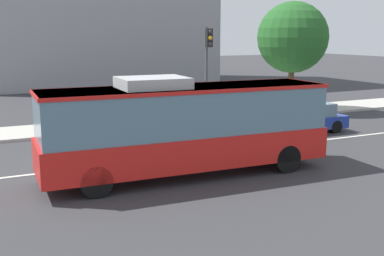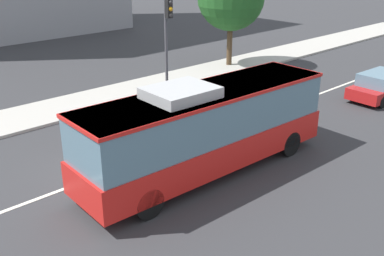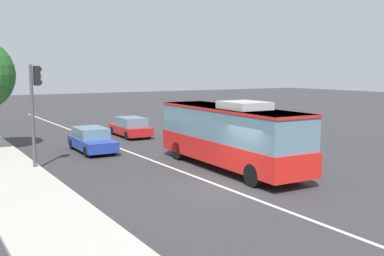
{
  "view_description": "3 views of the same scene",
  "coord_description": "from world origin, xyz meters",
  "px_view_note": "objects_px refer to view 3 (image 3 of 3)",
  "views": [
    {
      "loc": [
        -3.82,
        -16.94,
        4.84
      ],
      "look_at": [
        2.86,
        -2.77,
        1.75
      ],
      "focal_mm": 44.61,
      "sensor_mm": 36.0,
      "label": 1
    },
    {
      "loc": [
        -7.46,
        -12.81,
        7.73
      ],
      "look_at": [
        2.34,
        -2.1,
        1.79
      ],
      "focal_mm": 41.88,
      "sensor_mm": 36.0,
      "label": 2
    },
    {
      "loc": [
        -15.2,
        10.91,
        4.92
      ],
      "look_at": [
        4.69,
        -1.27,
        1.95
      ],
      "focal_mm": 42.53,
      "sensor_mm": 36.0,
      "label": 3
    }
  ],
  "objects_px": {
    "transit_bus": "(230,133)",
    "traffic_light_near_corner": "(35,98)",
    "sedan_red": "(130,127)",
    "sedan_blue": "(92,140)"
  },
  "relations": [
    {
      "from": "transit_bus",
      "to": "sedan_blue",
      "type": "distance_m",
      "value": 9.43
    },
    {
      "from": "transit_bus",
      "to": "sedan_red",
      "type": "height_order",
      "value": "transit_bus"
    },
    {
      "from": "transit_bus",
      "to": "traffic_light_near_corner",
      "type": "distance_m",
      "value": 9.75
    },
    {
      "from": "transit_bus",
      "to": "traffic_light_near_corner",
      "type": "bearing_deg",
      "value": 60.49
    },
    {
      "from": "sedan_red",
      "to": "traffic_light_near_corner",
      "type": "height_order",
      "value": "traffic_light_near_corner"
    },
    {
      "from": "sedan_blue",
      "to": "traffic_light_near_corner",
      "type": "bearing_deg",
      "value": -48.27
    },
    {
      "from": "sedan_red",
      "to": "sedan_blue",
      "type": "bearing_deg",
      "value": 137.1
    },
    {
      "from": "sedan_red",
      "to": "traffic_light_near_corner",
      "type": "bearing_deg",
      "value": 135.06
    },
    {
      "from": "transit_bus",
      "to": "sedan_blue",
      "type": "height_order",
      "value": "transit_bus"
    },
    {
      "from": "sedan_red",
      "to": "sedan_blue",
      "type": "relative_size",
      "value": 1.01
    }
  ]
}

